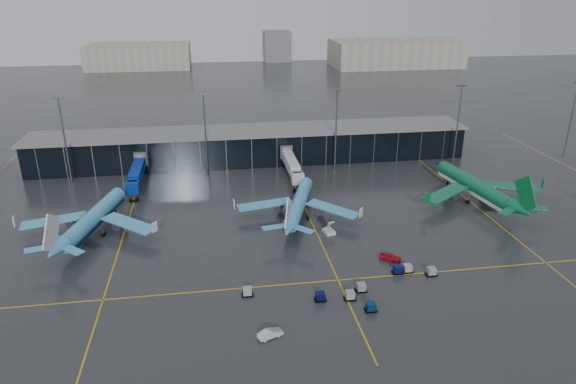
{
  "coord_description": "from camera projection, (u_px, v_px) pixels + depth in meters",
  "views": [
    {
      "loc": [
        -13.28,
        -100.24,
        54.47
      ],
      "look_at": [
        5.0,
        18.0,
        6.0
      ],
      "focal_mm": 32.0,
      "sensor_mm": 36.0,
      "label": 1
    }
  ],
  "objects": [
    {
      "name": "jet_bridges",
      "position": [
        137.0,
        172.0,
        146.86
      ],
      "size": [
        94.0,
        27.5,
        7.2
      ],
      "color": "#595B60",
      "rests_on": "ground"
    },
    {
      "name": "airliner_klm_near",
      "position": [
        299.0,
        195.0,
        127.94
      ],
      "size": [
        42.62,
        45.5,
        11.41
      ],
      "primitive_type": null,
      "rotation": [
        0.0,
        0.0,
        -0.32
      ],
      "color": "#41A6D7",
      "rests_on": "ground"
    },
    {
      "name": "service_van_red",
      "position": [
        390.0,
        257.0,
        108.92
      ],
      "size": [
        4.83,
        3.94,
        1.55
      ],
      "primitive_type": "imported",
      "rotation": [
        0.0,
        0.0,
        1.02
      ],
      "color": "#B40D21",
      "rests_on": "ground"
    },
    {
      "name": "ground",
      "position": [
        278.0,
        248.0,
        114.15
      ],
      "size": [
        600.0,
        600.0,
        0.0
      ],
      "primitive_type": "plane",
      "color": "#282B2D",
      "rests_on": "ground"
    },
    {
      "name": "terminal_pier",
      "position": [
        253.0,
        145.0,
        168.9
      ],
      "size": [
        142.0,
        17.0,
        10.7
      ],
      "color": "black",
      "rests_on": "ground"
    },
    {
      "name": "service_van_white",
      "position": [
        270.0,
        334.0,
        85.1
      ],
      "size": [
        4.64,
        2.99,
        1.44
      ],
      "primitive_type": "imported",
      "rotation": [
        0.0,
        0.0,
        1.93
      ],
      "color": "silver",
      "rests_on": "ground"
    },
    {
      "name": "baggage_carts",
      "position": [
        362.0,
        286.0,
        98.52
      ],
      "size": [
        39.47,
        13.35,
        1.7
      ],
      "color": "black",
      "rests_on": "ground"
    },
    {
      "name": "flood_masts",
      "position": [
        272.0,
        129.0,
        155.47
      ],
      "size": [
        203.0,
        0.5,
        25.5
      ],
      "color": "#595B60",
      "rests_on": "ground"
    },
    {
      "name": "taxi_lines",
      "position": [
        313.0,
        225.0,
        125.28
      ],
      "size": [
        220.0,
        120.0,
        0.02
      ],
      "color": "gold",
      "rests_on": "ground"
    },
    {
      "name": "mobile_airstair",
      "position": [
        329.0,
        230.0,
        120.87
      ],
      "size": [
        2.87,
        3.62,
        3.45
      ],
      "rotation": [
        0.0,
        0.0,
        0.23
      ],
      "color": "silver",
      "rests_on": "ground"
    },
    {
      "name": "airliner_arkefly",
      "position": [
        92.0,
        209.0,
        119.33
      ],
      "size": [
        42.84,
        46.32,
        12.04
      ],
      "primitive_type": null,
      "rotation": [
        0.0,
        0.0,
        -0.24
      ],
      "color": "#43AADE",
      "rests_on": "ground"
    },
    {
      "name": "distant_hangars",
      "position": [
        296.0,
        54.0,
        365.29
      ],
      "size": [
        260.0,
        71.0,
        22.0
      ],
      "color": "#B2AD99",
      "rests_on": "ground"
    },
    {
      "name": "airliner_aer_lingus",
      "position": [
        475.0,
        178.0,
        137.53
      ],
      "size": [
        41.78,
        46.18,
        12.85
      ],
      "primitive_type": null,
      "rotation": [
        0.0,
        0.0,
        0.13
      ],
      "color": "#0C6640",
      "rests_on": "ground"
    }
  ]
}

